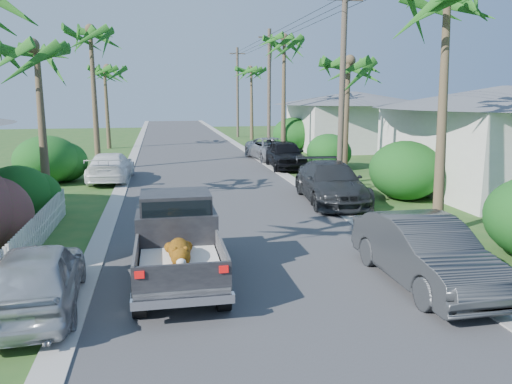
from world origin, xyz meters
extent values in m
plane|color=#27541F|center=(0.00, 0.00, 0.00)|extent=(120.00, 120.00, 0.00)
cube|color=#38383A|center=(0.00, 25.00, 0.01)|extent=(8.00, 100.00, 0.02)
cube|color=#A5A39E|center=(-4.30, 25.00, 0.03)|extent=(0.60, 100.00, 0.06)
cube|color=#A5A39E|center=(4.30, 25.00, 0.03)|extent=(0.60, 100.00, 0.06)
cylinder|color=black|center=(-2.92, 1.39, 0.38)|extent=(0.28, 0.76, 0.76)
cylinder|color=black|center=(-1.22, 1.39, 0.38)|extent=(0.28, 0.76, 0.76)
cylinder|color=black|center=(-2.92, 4.64, 0.38)|extent=(0.28, 0.76, 0.76)
cylinder|color=black|center=(-1.22, 4.64, 0.38)|extent=(0.28, 0.76, 0.76)
cube|color=slate|center=(-2.07, 2.04, 0.62)|extent=(1.90, 2.40, 0.24)
cube|color=slate|center=(-2.99, 2.04, 1.00)|extent=(0.06, 2.40, 0.55)
cube|color=slate|center=(-1.15, 2.04, 1.00)|extent=(0.06, 2.40, 0.55)
cube|color=black|center=(-2.07, 0.87, 0.98)|extent=(1.92, 0.08, 0.52)
cube|color=silver|center=(-2.07, 0.71, 0.55)|extent=(1.98, 0.18, 0.18)
cube|color=red|center=(-2.87, 0.82, 1.10)|extent=(0.18, 0.05, 0.14)
cube|color=red|center=(-1.27, 0.82, 1.10)|extent=(0.18, 0.05, 0.14)
cube|color=black|center=(-2.07, 3.89, 1.05)|extent=(1.94, 1.65, 1.10)
cube|color=black|center=(-2.07, 3.89, 1.78)|extent=(1.70, 1.35, 0.55)
cube|color=black|center=(-2.07, 3.22, 1.75)|extent=(1.60, 0.05, 0.45)
cube|color=black|center=(-2.07, 5.14, 0.90)|extent=(1.94, 1.20, 0.80)
cube|color=white|center=(-2.07, 2.04, 0.82)|extent=(1.70, 2.10, 0.16)
ellipsoid|color=orange|center=(-2.07, 2.14, 1.12)|extent=(0.48, 1.25, 0.43)
sphere|color=orange|center=(-2.07, 1.39, 1.20)|extent=(0.40, 0.40, 0.40)
ellipsoid|color=white|center=(-2.07, 2.14, 1.02)|extent=(0.32, 0.86, 0.18)
imported|color=#2F3234|center=(3.60, 1.90, 0.79)|extent=(1.72, 4.84, 1.59)
imported|color=#282A2C|center=(4.51, 11.06, 0.81)|extent=(2.72, 5.77, 1.63)
imported|color=black|center=(5.00, 20.65, 0.83)|extent=(2.24, 5.00, 1.67)
imported|color=#A2A3A9|center=(5.00, 24.48, 0.74)|extent=(3.04, 5.56, 1.48)
imported|color=#AEB1B5|center=(-5.00, 2.09, 0.73)|extent=(2.01, 4.37, 1.45)
imported|color=white|center=(-4.94, 18.07, 0.73)|extent=(2.27, 5.11, 1.46)
cone|color=brown|center=(-6.80, 12.00, 3.10)|extent=(0.36, 0.61, 6.21)
cone|color=brown|center=(-6.00, 22.00, 4.00)|extent=(0.36, 0.36, 8.00)
cone|color=brown|center=(-6.50, 34.00, 3.25)|extent=(0.36, 0.75, 6.51)
cone|color=brown|center=(6.30, 6.00, 3.75)|extent=(0.36, 0.73, 7.51)
cone|color=brown|center=(6.60, 15.00, 3.00)|extent=(0.36, 0.54, 6.01)
cone|color=brown|center=(6.20, 26.00, 4.10)|extent=(0.36, 0.36, 8.20)
cone|color=brown|center=(6.50, 40.00, 3.40)|extent=(0.36, 0.63, 6.81)
ellipsoid|color=#154B19|center=(-7.40, 10.00, 1.00)|extent=(2.40, 2.64, 2.00)
ellipsoid|color=#154B19|center=(-8.00, 18.00, 1.20)|extent=(3.20, 3.52, 2.40)
ellipsoid|color=#154B19|center=(7.80, 11.00, 1.25)|extent=(3.00, 3.30, 2.50)
ellipsoid|color=#154B19|center=(7.50, 20.00, 1.05)|extent=(2.60, 2.86, 2.10)
ellipsoid|color=#154B19|center=(8.00, 30.00, 1.30)|extent=(3.20, 3.52, 2.60)
cube|color=white|center=(-6.00, 5.50, 0.50)|extent=(0.10, 11.00, 1.00)
cube|color=silver|center=(13.00, 12.00, 1.90)|extent=(8.00, 9.00, 3.80)
cone|color=#595B60|center=(13.00, 12.00, 4.30)|extent=(6.48, 6.48, 1.00)
cube|color=silver|center=(13.00, 30.00, 1.80)|extent=(9.00, 8.00, 3.60)
cone|color=#595B60|center=(13.00, 30.00, 4.10)|extent=(6.48, 6.48, 1.00)
cylinder|color=brown|center=(5.60, 13.00, 4.50)|extent=(0.26, 0.26, 9.00)
cylinder|color=brown|center=(5.60, 28.00, 4.50)|extent=(0.26, 0.26, 9.00)
cube|color=brown|center=(5.60, 28.00, 8.40)|extent=(1.60, 0.10, 0.10)
cylinder|color=brown|center=(5.60, 43.00, 4.50)|extent=(0.26, 0.26, 9.00)
cube|color=brown|center=(5.60, 43.00, 8.40)|extent=(1.60, 0.10, 0.10)
camera|label=1|loc=(-2.40, -8.34, 4.46)|focal=35.00mm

